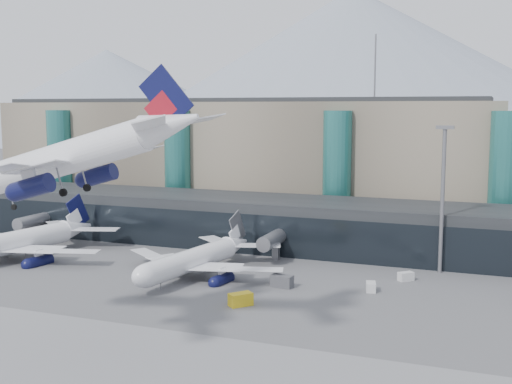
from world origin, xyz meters
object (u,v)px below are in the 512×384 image
at_px(hero_jet, 82,147).
at_px(veh_c, 282,281).
at_px(veh_g, 371,287).
at_px(veh_b, 205,252).
at_px(jet_parked_mid, 202,251).
at_px(jet_parked_left, 27,233).
at_px(veh_d, 406,276).
at_px(veh_h, 241,299).
at_px(lightmast_mid, 443,191).

height_order(hero_jet, veh_c, hero_jet).
bearing_deg(veh_c, veh_g, 17.63).
bearing_deg(veh_c, veh_b, 150.54).
relative_size(jet_parked_mid, veh_b, 11.65).
bearing_deg(jet_parked_left, hero_jet, -122.58).
distance_m(veh_c, veh_d, 21.16).
bearing_deg(veh_h, lightmast_mid, 0.52).
height_order(jet_parked_left, veh_c, jet_parked_left).
height_order(jet_parked_mid, veh_d, jet_parked_mid).
relative_size(lightmast_mid, veh_h, 7.57).
bearing_deg(jet_parked_left, veh_b, -58.12).
bearing_deg(jet_parked_left, jet_parked_mid, -79.59).
bearing_deg(veh_b, jet_parked_left, 138.69).
distance_m(jet_parked_left, veh_d, 71.27).
xyz_separation_m(veh_b, veh_c, (21.01, -15.35, 0.15)).
bearing_deg(veh_b, jet_parked_mid, -129.88).
xyz_separation_m(lightmast_mid, veh_c, (-22.85, -18.60, -13.45)).
distance_m(veh_g, veh_h, 21.54).
xyz_separation_m(veh_c, veh_g, (13.83, 2.67, -0.25)).
bearing_deg(veh_g, veh_b, -122.92).
xyz_separation_m(jet_parked_left, veh_b, (31.59, 12.78, -3.76)).
distance_m(veh_b, veh_h, 32.54).
bearing_deg(lightmast_mid, veh_g, -119.51).
bearing_deg(veh_h, veh_d, -1.82).
distance_m(veh_d, veh_g, 9.36).
bearing_deg(veh_d, veh_g, -160.22).
bearing_deg(lightmast_mid, jet_parked_mid, -157.84).
relative_size(lightmast_mid, veh_d, 10.11).
height_order(veh_b, veh_g, veh_b).
bearing_deg(hero_jet, lightmast_mid, 54.04).
xyz_separation_m(hero_jet, veh_c, (12.80, 33.79, -23.16)).
distance_m(veh_c, veh_g, 14.09).
relative_size(jet_parked_left, veh_c, 10.72).
xyz_separation_m(hero_jet, veh_g, (26.63, 36.46, -23.41)).
distance_m(hero_jet, veh_b, 55.01).
distance_m(lightmast_mid, veh_h, 41.52).
bearing_deg(lightmast_mid, veh_h, -130.18).
bearing_deg(jet_parked_left, veh_d, -73.34).
height_order(hero_jet, veh_g, hero_jet).
height_order(hero_jet, veh_b, hero_jet).
distance_m(lightmast_mid, veh_g, 22.86).
bearing_deg(jet_parked_mid, veh_c, -91.20).
bearing_deg(veh_b, veh_h, -118.65).
bearing_deg(hero_jet, veh_d, 53.71).
distance_m(jet_parked_mid, veh_c, 16.19).
distance_m(hero_jet, jet_parked_left, 57.34).
xyz_separation_m(hero_jet, jet_parked_left, (-39.80, 36.36, -19.55)).
bearing_deg(jet_parked_mid, hero_jet, -166.16).
bearing_deg(veh_d, lightmast_mid, 14.47).
relative_size(jet_parked_left, veh_b, 13.14).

